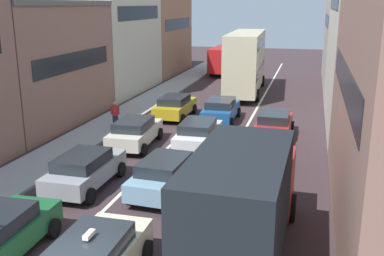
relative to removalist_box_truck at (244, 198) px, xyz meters
The scene contains 16 objects.
sidewalk_left 19.32m from the removalist_box_truck, 122.74° to the left, with size 2.60×64.00×0.14m, color #A3A3A3.
lane_stripe_left 17.16m from the removalist_box_truck, 108.45° to the left, with size 0.16×60.00×0.01m, color silver.
lane_stripe_right 16.41m from the removalist_box_truck, 97.04° to the left, with size 0.16×60.00×0.01m, color silver.
building_row_left 24.49m from the removalist_box_truck, 130.28° to the left, with size 7.20×43.90×12.28m.
removalist_box_truck is the anchor object (origin of this frame).
sedan_centre_lane_second 5.64m from the removalist_box_truck, 132.03° to the left, with size 2.27×4.40×1.49m.
wagon_left_lane_second 8.07m from the removalist_box_truck, 152.12° to the left, with size 2.07×4.31×1.49m.
hatchback_centre_lane_third 10.81m from the removalist_box_truck, 111.01° to the left, with size 2.16×4.35×1.49m.
sedan_left_lane_third 11.95m from the removalist_box_truck, 127.07° to the left, with size 2.22×4.38×1.49m.
coupe_centre_lane_fourth 16.28m from the removalist_box_truck, 103.53° to the left, with size 2.10×4.32×1.49m.
sedan_left_lane_fourth 17.45m from the removalist_box_truck, 113.43° to the left, with size 2.08×4.31×1.49m.
sedan_right_lane_behind_truck 7.31m from the removalist_box_truck, 93.23° to the left, with size 2.08×4.31×1.49m.
wagon_right_lane_far 13.07m from the removalist_box_truck, 90.90° to the left, with size 2.10×4.32×1.49m.
bus_mid_queue_primary 25.79m from the removalist_box_truck, 98.22° to the left, with size 3.18×10.61×5.06m.
bus_far_queue_secondary 38.08m from the removalist_box_truck, 100.81° to the left, with size 2.95×10.55×2.90m.
pedestrian_near_kerb 15.82m from the removalist_box_truck, 127.61° to the left, with size 0.54×0.34×1.66m.
Camera 1 is at (5.31, -8.08, 7.33)m, focal length 42.35 mm.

